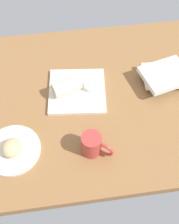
{
  "coord_description": "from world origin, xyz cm",
  "views": [
    {
      "loc": [
        12.82,
        73.87,
        101.57
      ],
      "look_at": [
        3.9,
        10.14,
        7.0
      ],
      "focal_mm": 44.76,
      "sensor_mm": 36.0,
      "label": 1
    }
  ],
  "objects": [
    {
      "name": "round_plate",
      "position": [
        35.35,
        21.96,
        4.7
      ],
      "size": [
        21.52,
        21.52,
        1.4
      ],
      "primitive_type": "cylinder",
      "color": "silver",
      "rests_on": "dining_table"
    },
    {
      "name": "square_plate",
      "position": [
        7.55,
        -3.23,
        4.8
      ],
      "size": [
        27.22,
        27.22,
        1.6
      ],
      "primitive_type": "cube",
      "rotation": [
        0.0,
        0.0,
        -0.11
      ],
      "color": "silver",
      "rests_on": "dining_table"
    },
    {
      "name": "book_stack",
      "position": [
        -31.91,
        -3.99,
        7.64
      ],
      "size": [
        23.35,
        20.38,
        6.8
      ],
      "color": "#387260",
      "rests_on": "dining_table"
    },
    {
      "name": "coffee_mug",
      "position": [
        4.98,
        26.15,
        8.99
      ],
      "size": [
        11.65,
        9.26,
        9.77
      ],
      "color": "#B23833",
      "rests_on": "dining_table"
    },
    {
      "name": "sauce_cup",
      "position": [
        2.0,
        -3.3,
        6.87
      ],
      "size": [
        4.89,
        4.89,
        2.37
      ],
      "color": "silver",
      "rests_on": "square_plate"
    },
    {
      "name": "breakfast_wrap",
      "position": [
        11.98,
        -3.17,
        8.83
      ],
      "size": [
        13.45,
        10.03,
        6.46
      ],
      "primitive_type": "cylinder",
      "rotation": [
        1.57,
        0.0,
        1.9
      ],
      "color": "beige",
      "rests_on": "square_plate"
    },
    {
      "name": "dining_table",
      "position": [
        0.0,
        0.0,
        2.0
      ],
      "size": [
        110.0,
        90.0,
        4.0
      ],
      "primitive_type": "cube",
      "color": "olive",
      "rests_on": "ground"
    },
    {
      "name": "scone_pastry",
      "position": [
        35.14,
        22.77,
        7.97
      ],
      "size": [
        8.67,
        9.34,
        5.13
      ],
      "primitive_type": "ellipsoid",
      "rotation": [
        0.0,
        0.0,
        1.37
      ],
      "color": "tan",
      "rests_on": "round_plate"
    }
  ]
}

